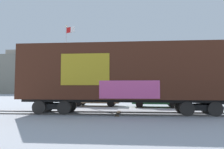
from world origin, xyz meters
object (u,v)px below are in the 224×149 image
Objects in this scene: freight_car at (124,73)px; parked_car_black at (221,98)px; flagpole at (67,55)px; parked_car_tan at (96,97)px; parked_car_green at (155,98)px.

parked_car_black is (8.60, 5.73, -1.93)m from freight_car.
flagpole is at bearing 164.28° from parked_car_black.
parked_car_black is at bearing -0.47° from parked_car_tan.
parked_car_green is (10.01, -4.96, -5.00)m from flagpole.
parked_car_green is 0.98× the size of parked_car_black.
parked_car_green is at bearing -175.83° from parked_car_black.
flagpole is 2.06× the size of parked_car_tan.
freight_car reaches higher than parked_car_tan.
flagpole reaches higher than parked_car_tan.
flagpole reaches higher than freight_car.
parked_car_tan is at bearing 117.51° from freight_car.
freight_car is 6.19m from parked_car_green.
parked_car_tan is at bearing 179.53° from parked_car_black.
parked_car_tan is 1.04× the size of parked_car_black.
parked_car_black is at bearing 33.69° from freight_car.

